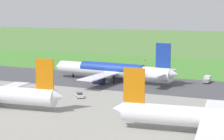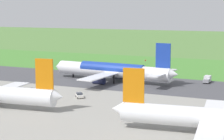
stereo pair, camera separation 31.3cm
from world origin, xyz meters
The scene contains 11 objects.
ground_plane centered at (0.00, 0.00, 0.00)m, with size 800.00×800.00×0.00m, color #547F3D.
runway_asphalt centered at (0.00, 0.00, 0.03)m, with size 600.00×33.56×0.06m, color #47474C.
apron_concrete centered at (0.00, 57.99, 0.03)m, with size 440.00×110.00×0.05m, color gray.
grass_verge_foreground centered at (0.00, -45.79, 0.02)m, with size 600.00×80.00×0.04m, color #478534.
airliner_main centered at (-2.85, 0.03, 4.35)m, with size 54.15×44.33×15.88m.
airliner_parked_near centered at (-51.23, 52.39, 3.91)m, with size 48.98×40.18×14.30m.
service_car_followme centered at (-5.14, 31.21, 0.84)m, with size 4.11×4.35×1.62m.
service_truck_fuel centered at (-37.16, -11.98, 1.40)m, with size 2.31×5.80×2.65m.
service_car_ops centered at (13.17, 31.44, 0.84)m, with size 2.18×4.33×1.62m.
no_stopping_sign centered at (0.86, -48.75, 1.65)m, with size 0.60×0.10×2.80m.
traffic_cone_orange centered at (6.51, -43.42, 0.28)m, with size 0.40×0.40×0.55m, color orange.
Camera 1 is at (-64.75, 139.48, 27.50)m, focal length 63.51 mm.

